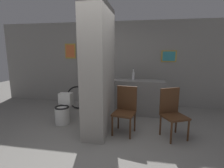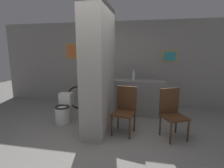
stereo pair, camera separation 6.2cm
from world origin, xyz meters
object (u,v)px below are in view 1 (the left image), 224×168
(chair_by_doorway, at_px, (172,111))
(bicycle, at_px, (94,98))
(bottle_tall, at_px, (133,76))
(chair_near_pillar, at_px, (125,108))
(toilet, at_px, (63,111))

(chair_by_doorway, relative_size, bicycle, 0.58)
(bottle_tall, bearing_deg, bicycle, 175.38)
(bicycle, distance_m, bottle_tall, 1.32)
(chair_near_pillar, xyz_separation_m, chair_by_doorway, (0.94, -0.02, 0.00))
(bottle_tall, bearing_deg, chair_near_pillar, -94.08)
(bicycle, height_order, bottle_tall, bottle_tall)
(bicycle, bearing_deg, chair_near_pillar, -50.36)
(chair_near_pillar, bearing_deg, chair_by_doorway, 9.50)
(toilet, xyz_separation_m, chair_by_doorway, (2.44, -0.24, 0.22))
(toilet, relative_size, bottle_tall, 2.14)
(toilet, distance_m, bottle_tall, 2.00)
(chair_by_doorway, distance_m, bottle_tall, 1.55)
(chair_near_pillar, height_order, bicycle, chair_near_pillar)
(toilet, height_order, bicycle, bicycle)
(chair_by_doorway, height_order, bicycle, chair_by_doorway)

